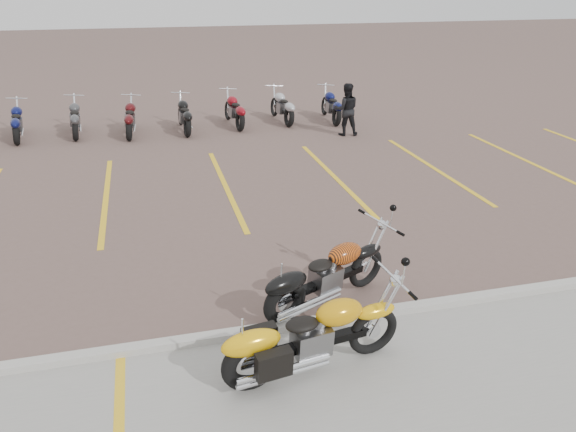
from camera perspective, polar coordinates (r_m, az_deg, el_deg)
name	(u,v)px	position (r m, az deg, el deg)	size (l,w,h in m)	color
ground	(261,264)	(9.67, -2.73, -4.92)	(100.00, 100.00, 0.00)	brown
curb	(291,326)	(7.97, 0.33, -11.11)	(60.00, 0.18, 0.12)	#ADAAA3
parking_stripes	(226,186)	(13.28, -6.35, 3.01)	(38.00, 5.50, 0.01)	gold
yellow_cruiser	(309,339)	(6.99, 2.15, -12.36)	(2.37, 0.54, 0.98)	black
flame_cruiser	(323,278)	(8.31, 3.57, -6.26)	(2.16, 1.05, 0.94)	black
person_b	(346,109)	(17.55, 5.94, 10.72)	(0.77, 0.60, 1.59)	black
bg_bike_row	(101,117)	(18.43, -18.48, 9.48)	(15.54, 2.02, 1.10)	black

